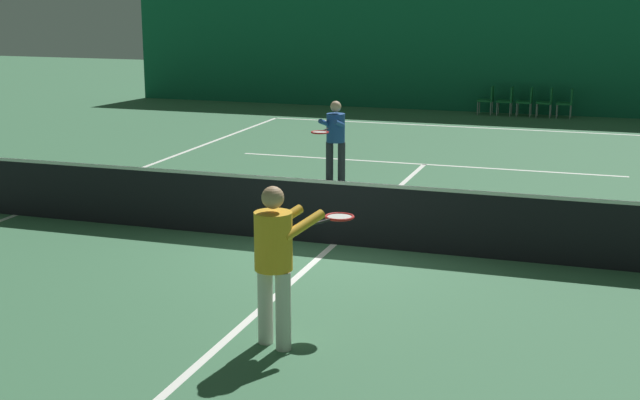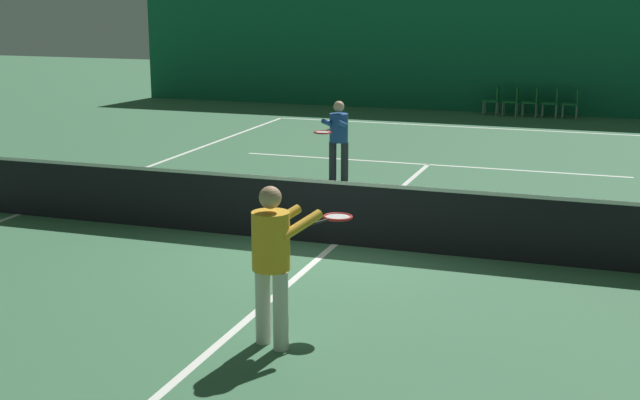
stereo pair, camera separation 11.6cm
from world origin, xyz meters
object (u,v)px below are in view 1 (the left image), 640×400
(courtside_chair_0, at_px, (488,98))
(courtside_chair_1, at_px, (507,99))
(courtside_chair_2, at_px, (527,100))
(courtside_chair_3, at_px, (547,100))
(courtside_chair_4, at_px, (567,101))
(player_far, at_px, (335,135))
(tennis_net, at_px, (334,210))
(player_near, at_px, (276,254))

(courtside_chair_0, xyz_separation_m, courtside_chair_1, (0.57, 0.00, 0.00))
(courtside_chair_2, bearing_deg, courtside_chair_1, -90.00)
(courtside_chair_3, xyz_separation_m, courtside_chair_4, (0.57, 0.00, 0.00))
(courtside_chair_0, distance_m, courtside_chair_1, 0.57)
(player_far, height_order, courtside_chair_2, player_far)
(courtside_chair_2, bearing_deg, tennis_net, -5.17)
(courtside_chair_0, bearing_deg, tennis_net, -0.74)
(tennis_net, height_order, courtside_chair_1, tennis_net)
(courtside_chair_1, bearing_deg, courtside_chair_3, 90.00)
(courtside_chair_0, height_order, courtside_chair_1, same)
(tennis_net, xyz_separation_m, player_near, (0.57, -3.78, 0.48))
(courtside_chair_1, bearing_deg, courtside_chair_2, 90.00)
(player_near, relative_size, courtside_chair_4, 2.03)
(courtside_chair_2, bearing_deg, courtside_chair_3, 90.00)
(tennis_net, distance_m, courtside_chair_2, 14.63)
(courtside_chair_1, bearing_deg, tennis_net, -2.96)
(courtside_chair_3, relative_size, courtside_chair_4, 1.00)
(tennis_net, height_order, courtside_chair_2, tennis_net)
(courtside_chair_4, bearing_deg, courtside_chair_0, -90.00)
(tennis_net, relative_size, player_near, 7.03)
(courtside_chair_1, height_order, courtside_chair_4, same)
(tennis_net, xyz_separation_m, courtside_chair_1, (0.75, 14.57, -0.03))
(player_far, distance_m, courtside_chair_4, 11.03)
(tennis_net, distance_m, courtside_chair_4, 14.78)
(tennis_net, distance_m, courtside_chair_3, 14.69)
(courtside_chair_0, relative_size, courtside_chair_2, 1.00)
(tennis_net, distance_m, courtside_chair_0, 14.57)
(player_near, xyz_separation_m, courtside_chair_1, (0.19, 18.35, -0.51))
(player_far, bearing_deg, courtside_chair_2, 166.04)
(player_near, bearing_deg, courtside_chair_2, 22.37)
(player_near, xyz_separation_m, player_far, (-1.87, 7.98, -0.09))
(tennis_net, bearing_deg, player_near, -81.48)
(courtside_chair_0, bearing_deg, player_far, -8.20)
(tennis_net, relative_size, courtside_chair_3, 14.29)
(player_near, height_order, courtside_chair_3, player_near)
(player_far, relative_size, courtside_chair_3, 1.85)
(player_far, distance_m, courtside_chair_2, 10.70)
(courtside_chair_4, bearing_deg, courtside_chair_3, -90.00)
(courtside_chair_0, bearing_deg, courtside_chair_3, 90.00)
(player_near, relative_size, courtside_chair_0, 2.03)
(courtside_chair_2, height_order, courtside_chair_3, same)
(player_near, height_order, player_far, player_near)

